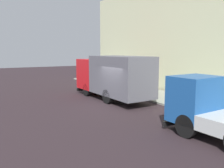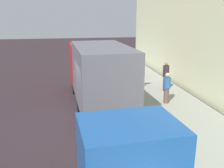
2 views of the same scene
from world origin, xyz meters
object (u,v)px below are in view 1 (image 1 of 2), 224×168
traffic_cone_orange (121,84)px  pedestrian_third (127,81)px  pedestrian_standing (156,84)px  pedestrian_walking (148,80)px  large_utility_truck (112,76)px  small_flatbed_truck (215,111)px  street_sign_post (130,75)px

traffic_cone_orange → pedestrian_third: bearing=-100.3°
pedestrian_standing → pedestrian_walking: bearing=96.1°
large_utility_truck → pedestrian_standing: large_utility_truck is taller
large_utility_truck → pedestrian_standing: 3.59m
small_flatbed_truck → pedestrian_standing: small_flatbed_truck is taller
pedestrian_walking → street_sign_post: (-1.87, -0.15, 0.57)m
small_flatbed_truck → traffic_cone_orange: 12.59m
pedestrian_third → traffic_cone_orange: pedestrian_third is taller
pedestrian_third → traffic_cone_orange: (0.27, 1.48, -0.54)m
pedestrian_standing → traffic_cone_orange: bearing=125.4°
large_utility_truck → street_sign_post: size_ratio=3.00×
traffic_cone_orange → small_flatbed_truck: bearing=-103.9°
traffic_cone_orange → street_sign_post: street_sign_post is taller
large_utility_truck → pedestrian_standing: size_ratio=4.74×
pedestrian_third → pedestrian_standing: bearing=152.4°
pedestrian_standing → street_sign_post: (-1.11, 1.90, 0.65)m
pedestrian_walking → traffic_cone_orange: size_ratio=2.41×
pedestrian_walking → street_sign_post: street_sign_post is taller
pedestrian_third → pedestrian_walking: bearing=-157.7°
small_flatbed_truck → pedestrian_standing: bearing=62.0°
small_flatbed_truck → pedestrian_walking: bearing=62.8°
pedestrian_third → traffic_cone_orange: bearing=-56.8°
street_sign_post → pedestrian_standing: bearing=-59.7°
pedestrian_walking → pedestrian_standing: pedestrian_walking is taller
large_utility_truck → street_sign_post: 2.52m
small_flatbed_truck → pedestrian_third: 11.07m
small_flatbed_truck → large_utility_truck: bearing=84.8°
large_utility_truck → pedestrian_standing: bearing=-16.7°
pedestrian_third → traffic_cone_orange: 1.60m
small_flatbed_truck → street_sign_post: bearing=72.1°
pedestrian_walking → pedestrian_third: bearing=-112.3°
pedestrian_standing → small_flatbed_truck: bearing=-88.1°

